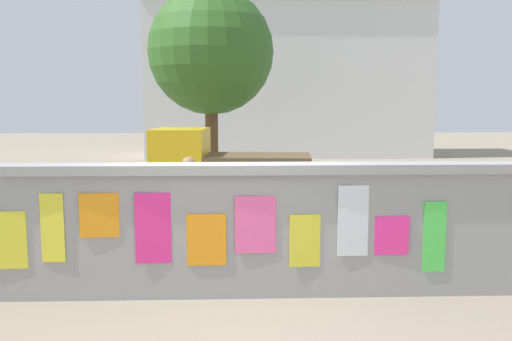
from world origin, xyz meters
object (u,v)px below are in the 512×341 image
object	(u,v)px
motorcycle	(110,210)
person_walking	(410,204)
auto_rickshaw_truck	(223,170)
tree_roadside	(211,52)
bicycle_near	(292,245)
person_bystander	(189,197)

from	to	relation	value
motorcycle	person_walking	xyz separation A→B (m)	(4.87, -2.40, 0.52)
auto_rickshaw_truck	person_walking	world-z (taller)	auto_rickshaw_truck
auto_rickshaw_truck	person_walking	size ratio (longest dim) A/B	2.29
motorcycle	person_walking	distance (m)	5.46
auto_rickshaw_truck	person_walking	bearing A→B (deg)	-59.86
person_walking	tree_roadside	distance (m)	9.89
bicycle_near	motorcycle	bearing A→B (deg)	144.23
motorcycle	auto_rickshaw_truck	bearing A→B (deg)	50.21
person_bystander	tree_roadside	bearing A→B (deg)	90.11
person_bystander	auto_rickshaw_truck	bearing A→B (deg)	84.21
person_walking	tree_roadside	size ratio (longest dim) A/B	0.28
person_bystander	tree_roadside	distance (m)	8.70
bicycle_near	person_walking	distance (m)	1.82
auto_rickshaw_truck	tree_roadside	world-z (taller)	tree_roadside
motorcycle	bicycle_near	world-z (taller)	bicycle_near
auto_rickshaw_truck	motorcycle	distance (m)	3.23
auto_rickshaw_truck	person_bystander	bearing A→B (deg)	-95.79
auto_rickshaw_truck	person_walking	xyz separation A→B (m)	(2.82, -4.86, 0.09)
auto_rickshaw_truck	tree_roadside	xyz separation A→B (m)	(-0.44, 4.00, 3.04)
auto_rickshaw_truck	bicycle_near	size ratio (longest dim) A/B	2.17
auto_rickshaw_truck	bicycle_near	xyz separation A→B (m)	(1.11, -4.74, -0.54)
tree_roadside	person_bystander	bearing A→B (deg)	-89.89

